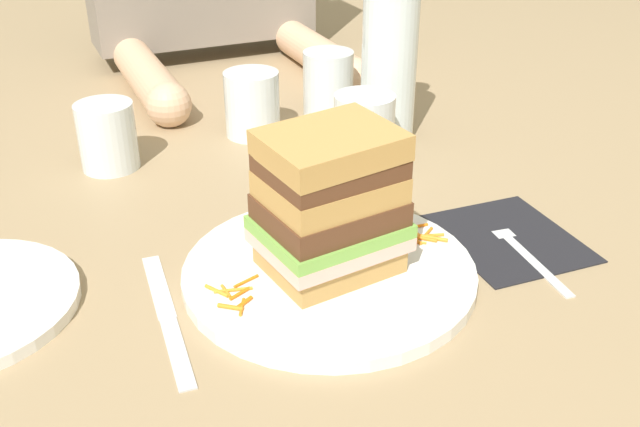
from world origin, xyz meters
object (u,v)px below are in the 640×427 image
at_px(knife, 168,319).
at_px(water_bottle, 390,48).
at_px(main_plate, 333,271).
at_px(juice_glass, 364,135).
at_px(empty_tumbler_2, 107,136).
at_px(napkin_dark, 508,237).
at_px(empty_tumbler_0, 252,104).
at_px(sandwich, 334,203).
at_px(fork, 520,246).
at_px(empty_tumbler_1, 328,83).

height_order(knife, water_bottle, water_bottle).
bearing_deg(main_plate, juice_glass, 56.50).
bearing_deg(main_plate, empty_tumbler_2, 113.72).
bearing_deg(napkin_dark, empty_tumbler_0, 111.26).
height_order(sandwich, napkin_dark, sandwich).
xyz_separation_m(knife, empty_tumbler_0, (0.21, 0.36, 0.04)).
relative_size(fork, empty_tumbler_1, 1.82).
bearing_deg(main_plate, napkin_dark, -2.76).
relative_size(napkin_dark, juice_glass, 1.61).
distance_m(main_plate, knife, 0.16).
bearing_deg(sandwich, water_bottle, 53.16).
distance_m(juice_glass, empty_tumbler_1, 0.19).
bearing_deg(main_plate, sandwich, -174.82).
xyz_separation_m(main_plate, empty_tumbler_2, (-0.15, 0.33, 0.03)).
bearing_deg(water_bottle, empty_tumbler_0, 151.72).
bearing_deg(fork, empty_tumbler_0, 109.82).
xyz_separation_m(main_plate, juice_glass, (0.14, 0.21, 0.04)).
xyz_separation_m(napkin_dark, empty_tumbler_0, (-0.14, 0.37, 0.04)).
relative_size(main_plate, sandwich, 2.00).
height_order(napkin_dark, empty_tumbler_2, empty_tumbler_2).
relative_size(main_plate, empty_tumbler_2, 3.32).
bearing_deg(empty_tumbler_2, fork, -47.25).
height_order(water_bottle, empty_tumbler_2, water_bottle).
bearing_deg(napkin_dark, knife, 178.95).
bearing_deg(empty_tumbler_0, napkin_dark, -68.74).
height_order(sandwich, empty_tumbler_1, sandwich).
distance_m(napkin_dark, fork, 0.02).
distance_m(napkin_dark, empty_tumbler_1, 0.40).
bearing_deg(empty_tumbler_2, empty_tumbler_1, 10.27).
distance_m(fork, water_bottle, 0.33).
height_order(sandwich, knife, sandwich).
height_order(napkin_dark, empty_tumbler_0, empty_tumbler_0).
xyz_separation_m(sandwich, knife, (-0.16, -0.00, -0.08)).
height_order(knife, empty_tumbler_1, empty_tumbler_1).
distance_m(sandwich, napkin_dark, 0.21).
height_order(sandwich, empty_tumbler_0, sandwich).
xyz_separation_m(sandwich, fork, (0.19, -0.03, -0.07)).
distance_m(sandwich, empty_tumbler_1, 0.43).
relative_size(main_plate, juice_glass, 2.95).
distance_m(napkin_dark, juice_glass, 0.23).
xyz_separation_m(fork, knife, (-0.35, 0.03, -0.00)).
relative_size(main_plate, fork, 1.63).
bearing_deg(empty_tumbler_0, juice_glass, -60.38).
relative_size(napkin_dark, knife, 0.74).
distance_m(napkin_dark, water_bottle, 0.31).
bearing_deg(juice_glass, napkin_dark, -75.40).
height_order(main_plate, sandwich, sandwich).
xyz_separation_m(sandwich, napkin_dark, (0.19, -0.01, -0.08)).
xyz_separation_m(sandwich, empty_tumbler_2, (-0.15, 0.33, -0.04)).
xyz_separation_m(knife, empty_tumbler_2, (0.01, 0.33, 0.04)).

